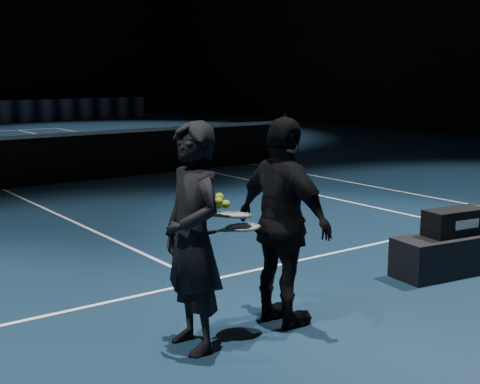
# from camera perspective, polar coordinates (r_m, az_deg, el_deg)

# --- Properties ---
(floor) EXTENTS (36.00, 36.00, 0.00)m
(floor) POSITION_cam_1_polar(r_m,az_deg,el_deg) (12.41, -19.48, 0.15)
(floor) COLOR #0E1D33
(floor) RESTS_ON ground
(court_lines) EXTENTS (10.98, 23.78, 0.01)m
(court_lines) POSITION_cam_1_polar(r_m,az_deg,el_deg) (12.41, -19.48, 0.17)
(court_lines) COLOR white
(court_lines) RESTS_ON floor
(net_post_right) EXTENTS (0.10, 0.10, 1.10)m
(net_post_right) POSITION_cam_1_polar(r_m,az_deg,el_deg) (15.40, 3.84, 4.65)
(net_post_right) COLOR black
(net_post_right) RESTS_ON floor
(net_mesh) EXTENTS (12.80, 0.02, 0.86)m
(net_mesh) POSITION_cam_1_polar(r_m,az_deg,el_deg) (12.35, -19.60, 2.20)
(net_mesh) COLOR black
(net_mesh) RESTS_ON floor
(net_tape) EXTENTS (12.80, 0.03, 0.07)m
(net_tape) POSITION_cam_1_polar(r_m,az_deg,el_deg) (12.29, -19.73, 4.35)
(net_tape) COLOR white
(net_tape) RESTS_ON net_mesh
(player_bench) EXTENTS (1.39, 0.64, 0.40)m
(player_bench) POSITION_cam_1_polar(r_m,az_deg,el_deg) (7.26, 17.74, -5.03)
(player_bench) COLOR black
(player_bench) RESTS_ON floor
(racket_bag) EXTENTS (0.71, 0.38, 0.27)m
(racket_bag) POSITION_cam_1_polar(r_m,az_deg,el_deg) (7.19, 17.88, -2.44)
(racket_bag) COLOR black
(racket_bag) RESTS_ON player_bench
(bag_signature) EXTENTS (0.31, 0.05, 0.09)m
(bag_signature) POSITION_cam_1_polar(r_m,az_deg,el_deg) (7.10, 18.84, -2.64)
(bag_signature) COLOR white
(bag_signature) RESTS_ON racket_bag
(player_a) EXTENTS (0.44, 0.64, 1.71)m
(player_a) POSITION_cam_1_polar(r_m,az_deg,el_deg) (4.92, -4.05, -3.92)
(player_a) COLOR black
(player_a) RESTS_ON floor
(player_b) EXTENTS (0.49, 1.03, 1.71)m
(player_b) POSITION_cam_1_polar(r_m,az_deg,el_deg) (5.39, 3.74, -2.66)
(player_b) COLOR black
(player_b) RESTS_ON floor
(racket_lower) EXTENTS (0.68, 0.24, 0.03)m
(racket_lower) POSITION_cam_1_polar(r_m,az_deg,el_deg) (5.15, 0.25, -3.03)
(racket_lower) COLOR black
(racket_lower) RESTS_ON player_a
(racket_upper) EXTENTS (0.69, 0.25, 0.10)m
(racket_upper) POSITION_cam_1_polar(r_m,az_deg,el_deg) (5.13, -0.46, -1.97)
(racket_upper) COLOR black
(racket_upper) RESTS_ON player_b
(tennis_balls) EXTENTS (0.12, 0.10, 0.12)m
(tennis_balls) POSITION_cam_1_polar(r_m,az_deg,el_deg) (5.00, -1.61, -0.89)
(tennis_balls) COLOR #B5E02F
(tennis_balls) RESTS_ON racket_upper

